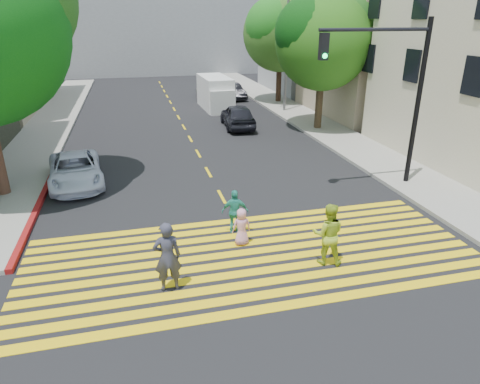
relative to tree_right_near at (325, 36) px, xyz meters
name	(u,v)px	position (x,y,z in m)	size (l,w,h in m)	color
ground	(267,280)	(-8.23, -15.26, -5.59)	(120.00, 120.00, 0.00)	black
sidewalk_left	(53,120)	(-16.73, 6.74, -5.52)	(3.00, 40.00, 0.15)	gray
sidewalk_right	(324,129)	(0.27, -0.26, -5.52)	(3.00, 60.00, 0.15)	gray
curb_red	(35,213)	(-15.13, -9.26, -5.51)	(0.20, 8.00, 0.16)	maroon
crosswalk	(254,256)	(-8.23, -13.99, -5.59)	(13.40, 5.30, 0.01)	yellow
lane_line	(176,113)	(-8.23, 7.24, -5.59)	(0.12, 34.40, 0.01)	yellow
building_right_tan	(390,42)	(6.77, 3.74, -0.59)	(10.00, 10.00, 10.00)	tan
building_right_grey	(325,36)	(6.77, 14.74, -0.59)	(10.00, 10.00, 10.00)	gray
backdrop_block	(151,22)	(-8.23, 32.74, 0.41)	(30.00, 8.00, 12.00)	gray
tree_right_near	(325,36)	(0.00, 0.00, 0.00)	(6.41, 5.88, 8.27)	black
tree_right_far	(281,29)	(0.53, 9.33, 0.14)	(7.63, 7.60, 8.49)	black
pedestrian_man	(167,257)	(-10.84, -15.03, -4.62)	(0.71, 0.47, 1.94)	#343544
pedestrian_woman	(328,234)	(-6.29, -14.82, -4.66)	(0.90, 0.70, 1.86)	#9EBB29
pedestrian_child	(242,227)	(-8.41, -13.16, -4.99)	(0.59, 0.38, 1.21)	pink
pedestrian_extra	(235,212)	(-8.41, -12.32, -4.85)	(0.88, 0.36, 1.50)	teal
white_sedan	(75,170)	(-13.96, -6.36, -4.96)	(2.11, 4.57, 1.27)	white
dark_car_near	(238,116)	(-4.85, 1.77, -4.84)	(1.79, 4.44, 1.51)	black
silver_car	(207,90)	(-4.80, 13.31, -4.99)	(1.70, 4.17, 1.21)	#A1A1A1
dark_car_parked	(232,91)	(-2.82, 12.00, -4.93)	(1.39, 4.00, 1.32)	black
white_van	(216,94)	(-5.04, 8.01, -4.44)	(2.09, 5.19, 2.42)	white
traffic_signal	(393,82)	(-1.52, -9.80, -1.27)	(4.55, 0.39, 6.67)	black
street_lamp	(285,35)	(-0.50, 5.58, -0.14)	(2.15, 0.45, 9.50)	slate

